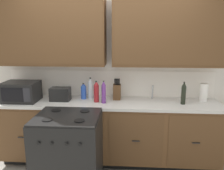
% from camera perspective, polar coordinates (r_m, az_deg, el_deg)
% --- Properties ---
extents(wall_unit, '(4.32, 0.40, 2.54)m').
position_cam_1_polar(wall_unit, '(3.31, -0.61, 9.29)').
color(wall_unit, white).
rests_on(wall_unit, ground_plane).
extents(counter_run, '(3.15, 0.64, 0.93)m').
position_cam_1_polar(counter_run, '(3.40, -0.85, -11.51)').
color(counter_run, black).
rests_on(counter_run, ground_plane).
extents(stove_range, '(0.76, 0.68, 0.95)m').
position_cam_1_polar(stove_range, '(2.92, -10.83, -16.23)').
color(stove_range, black).
rests_on(stove_range, ground_plane).
extents(microwave, '(0.48, 0.37, 0.28)m').
position_cam_1_polar(microwave, '(3.49, -21.85, -1.54)').
color(microwave, black).
rests_on(microwave, counter_run).
extents(toaster, '(0.28, 0.18, 0.19)m').
position_cam_1_polar(toaster, '(3.36, -12.85, -2.24)').
color(toaster, black).
rests_on(toaster, counter_run).
extents(knife_block, '(0.11, 0.14, 0.31)m').
position_cam_1_polar(knife_block, '(3.34, 1.26, -1.65)').
color(knife_block, '#52361E').
rests_on(knife_block, counter_run).
extents(sink_faucet, '(0.02, 0.02, 0.20)m').
position_cam_1_polar(sink_faucet, '(3.43, 10.14, -1.72)').
color(sink_faucet, '#B2B5BA').
rests_on(sink_faucet, counter_run).
extents(paper_towel_roll, '(0.12, 0.12, 0.26)m').
position_cam_1_polar(paper_towel_roll, '(3.48, 21.99, -1.76)').
color(paper_towel_roll, white).
rests_on(paper_towel_roll, counter_run).
extents(bottle_dark, '(0.06, 0.06, 0.31)m').
position_cam_1_polar(bottle_dark, '(3.24, 17.53, -2.01)').
color(bottle_dark, black).
rests_on(bottle_dark, counter_run).
extents(bottle_red, '(0.07, 0.07, 0.30)m').
position_cam_1_polar(bottle_red, '(3.20, -3.96, -1.70)').
color(bottle_red, maroon).
rests_on(bottle_red, counter_run).
extents(bottle_violet, '(0.06, 0.06, 0.32)m').
position_cam_1_polar(bottle_violet, '(3.14, -2.11, -1.83)').
color(bottle_violet, '#663384').
rests_on(bottle_violet, counter_run).
extents(bottle_clear, '(0.07, 0.07, 0.32)m').
position_cam_1_polar(bottle_clear, '(3.38, -5.41, -0.84)').
color(bottle_clear, silver).
rests_on(bottle_clear, counter_run).
extents(bottle_blue, '(0.08, 0.08, 0.24)m').
position_cam_1_polar(bottle_blue, '(3.38, -7.17, -1.55)').
color(bottle_blue, blue).
rests_on(bottle_blue, counter_run).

